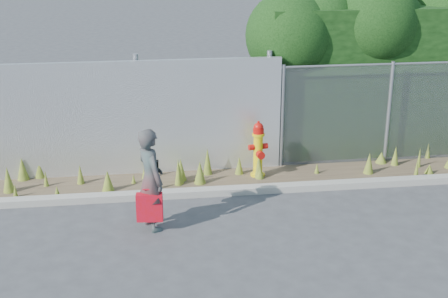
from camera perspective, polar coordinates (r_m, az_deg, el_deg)
name	(u,v)px	position (r m, az deg, el deg)	size (l,w,h in m)	color
ground	(256,241)	(9.56, 2.94, -8.40)	(80.00, 80.00, 0.00)	#393A3C
curb	(238,190)	(11.13, 1.26, -3.79)	(16.00, 0.22, 0.12)	gray
weed_strip	(232,171)	(11.76, 0.71, -2.00)	(16.00, 1.32, 0.55)	#4C3C2B
corrugated_fence	(54,122)	(11.90, -15.29, 2.42)	(8.50, 0.21, 2.30)	#B4B7BC
chainlink_fence	(439,110)	(13.17, 19.06, 3.36)	(6.50, 0.07, 2.05)	gray
hedge	(424,51)	(13.83, 17.85, 8.54)	(7.74, 2.02, 3.60)	black
fire_hydrant	(258,150)	(11.70, 3.14, -0.11)	(0.37, 0.33, 1.10)	yellow
woman	(151,179)	(9.68, -6.72, -2.78)	(0.60, 0.39, 1.64)	#0E5A56
red_tote_bag	(150,207)	(9.69, -6.82, -5.30)	(0.40, 0.15, 0.53)	#BE0A0E
black_shoulder_bag	(151,166)	(9.80, -6.67, -1.53)	(0.22, 0.09, 0.17)	black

